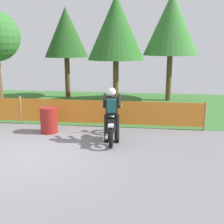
{
  "coord_description": "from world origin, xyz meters",
  "views": [
    {
      "loc": [
        3.1,
        -6.86,
        2.96
      ],
      "look_at": [
        1.97,
        1.64,
        0.9
      ],
      "focal_mm": 45.83,
      "sensor_mm": 36.0,
      "label": 1
    }
  ],
  "objects": [
    {
      "name": "motorcycle_lead",
      "position": [
        1.97,
        1.65,
        0.48
      ],
      "size": [
        0.61,
        2.08,
        0.99
      ],
      "rotation": [
        0.0,
        0.0,
        1.66
      ],
      "color": "black",
      "rests_on": "ground"
    },
    {
      "name": "tree_rightmost",
      "position": [
        4.09,
        8.39,
        3.9
      ],
      "size": [
        2.78,
        2.78,
        5.47
      ],
      "color": "brown",
      "rests_on": "ground"
    },
    {
      "name": "oil_drum",
      "position": [
        -0.24,
        2.12,
        0.44
      ],
      "size": [
        0.58,
        0.58,
        0.88
      ],
      "primitive_type": "cylinder",
      "color": "maroon",
      "rests_on": "ground"
    },
    {
      "name": "tree_near_right",
      "position": [
        1.45,
        7.05,
        3.68
      ],
      "size": [
        2.71,
        2.71,
        5.21
      ],
      "color": "brown",
      "rests_on": "ground"
    },
    {
      "name": "tree_near_left",
      "position": [
        -1.45,
        8.59,
        3.52
      ],
      "size": [
        2.36,
        2.36,
        4.86
      ],
      "color": "brown",
      "rests_on": "ground"
    },
    {
      "name": "ground",
      "position": [
        0.0,
        0.0,
        -0.01
      ],
      "size": [
        24.0,
        24.0,
        0.02
      ],
      "primitive_type": "cube",
      "color": "slate"
    },
    {
      "name": "barrier_fence",
      "position": [
        -0.0,
        3.05,
        0.54
      ],
      "size": [
        10.15,
        0.08,
        1.05
      ],
      "color": "#997547",
      "rests_on": "ground"
    },
    {
      "name": "rider_lead",
      "position": [
        1.99,
        1.43,
        0.95
      ],
      "size": [
        0.58,
        0.71,
        1.69
      ],
      "rotation": [
        0.0,
        0.0,
        1.66
      ],
      "color": "black",
      "rests_on": "ground"
    },
    {
      "name": "grass_verge",
      "position": [
        0.0,
        6.78,
        0.01
      ],
      "size": [
        24.0,
        7.46,
        0.01
      ],
      "primitive_type": "cube",
      "color": "#386B2D",
      "rests_on": "ground"
    }
  ]
}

